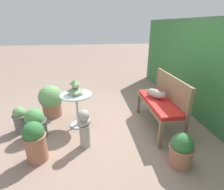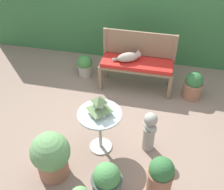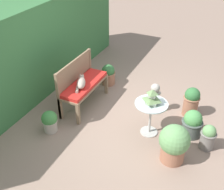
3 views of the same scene
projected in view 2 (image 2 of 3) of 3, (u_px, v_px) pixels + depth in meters
The scene contains 13 objects.
ground at pixel (117, 124), 4.41m from camera, with size 30.00×30.00×0.00m, color gray.
foliage_hedge_back at pixel (143, 4), 5.65m from camera, with size 6.40×1.09×1.98m, color #38703D.
garden_bench at pixel (137, 66), 4.85m from camera, with size 1.27×0.46×0.55m.
bench_backrest at pixel (139, 47), 4.85m from camera, with size 1.27×0.06×1.00m.
cat at pixel (129, 57), 4.76m from camera, with size 0.49×0.32×0.19m.
patio_table at pixel (100, 121), 3.73m from camera, with size 0.59×0.59×0.66m.
pagoda_birdhouse at pixel (99, 106), 3.56m from camera, with size 0.27×0.27×0.28m.
garden_bust at pixel (149, 130), 3.82m from camera, with size 0.28×0.30×0.65m.
potted_plant_path_edge at pixel (51, 156), 3.48m from camera, with size 0.50×0.50×0.68m.
potted_plant_bench_right at pixel (193, 85), 4.78m from camera, with size 0.35×0.35×0.50m.
potted_plant_bench_left at pixel (85, 65), 5.30m from camera, with size 0.29×0.29×0.43m.
potted_plant_hedge_corner at pixel (107, 181), 3.30m from camera, with size 0.38×0.38×0.53m.
potted_plant_table_near at pixel (160, 177), 3.28m from camera, with size 0.33×0.33×0.62m.
Camera 2 is at (0.61, -3.07, 3.14)m, focal length 45.00 mm.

